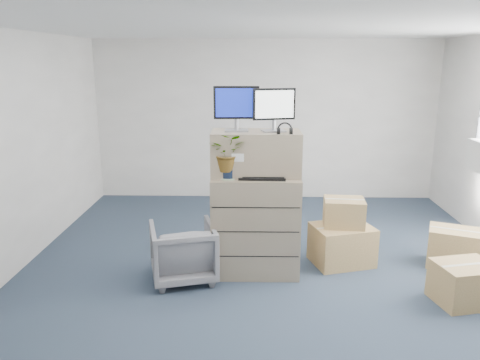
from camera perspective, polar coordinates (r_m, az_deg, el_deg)
name	(u,v)px	position (r m, az deg, el deg)	size (l,w,h in m)	color
ground	(271,285)	(5.38, 3.83, -12.70)	(7.00, 7.00, 0.00)	#243042
wall_back	(265,121)	(8.36, 3.11, 7.24)	(6.00, 0.02, 2.80)	beige
filing_cabinet_lower	(255,224)	(5.49, 1.88, -5.42)	(1.00, 0.61, 1.17)	gray
filing_cabinet_upper	(256,153)	(5.32, 1.94, 3.29)	(1.00, 0.50, 0.50)	gray
monitor_left	(236,106)	(5.24, -0.44, 8.99)	(0.51, 0.20, 0.50)	#99999E
monitor_right	(274,108)	(5.22, 4.18, 8.81)	(0.48, 0.24, 0.48)	#99999E
headphones	(285,130)	(5.10, 5.47, 6.12)	(0.16, 0.16, 0.02)	black
keyboard	(262,177)	(5.19, 2.71, 0.31)	(0.52, 0.22, 0.03)	black
mouse	(289,176)	(5.26, 5.96, 0.50)	(0.11, 0.07, 0.04)	silver
water_bottle	(260,163)	(5.33, 2.39, 2.06)	(0.08, 0.08, 0.28)	gray
phone_dock	(253,170)	(5.34, 1.56, 1.20)	(0.08, 0.06, 0.17)	silver
external_drive	(282,170)	(5.45, 5.13, 1.20)	(0.25, 0.19, 0.07)	black
tissue_box	(288,163)	(5.44, 5.91, 2.12)	(0.27, 0.13, 0.10)	#45ADED
potted_plant	(228,158)	(5.14, -1.48, 2.74)	(0.44, 0.48, 0.42)	#93B08E
office_chair	(183,249)	(5.41, -6.97, -8.37)	(0.70, 0.66, 0.72)	slate
cardboard_boxes	(400,250)	(5.87, 18.88, -8.04)	(2.17, 1.59, 0.82)	olive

